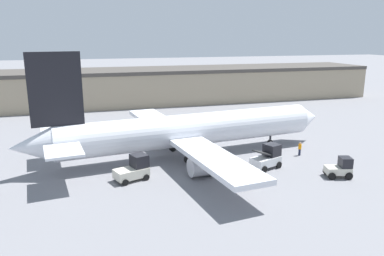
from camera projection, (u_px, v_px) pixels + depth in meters
ground_plane at (192, 155)px, 44.41m from camera, size 400.00×400.00×0.00m
terminal_building at (160, 85)px, 79.53m from camera, size 92.99×13.97×7.13m
airplane at (184, 131)px, 43.25m from camera, size 37.96×32.41×12.34m
ground_crew_worker at (300, 148)px, 44.23m from camera, size 0.36×0.36×1.65m
baggage_tug at (134, 169)px, 36.76m from camera, size 3.66×2.94×2.46m
belt_loader_truck at (268, 157)px, 39.97m from camera, size 3.64×2.90×2.53m
pushback_tug at (340, 168)px, 37.42m from camera, size 2.81×2.32×2.07m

